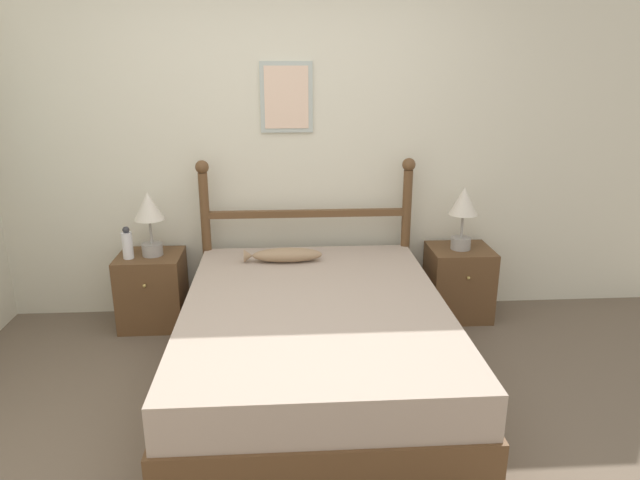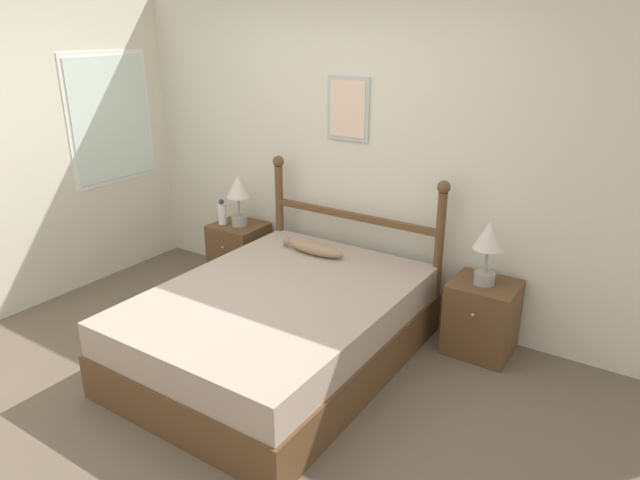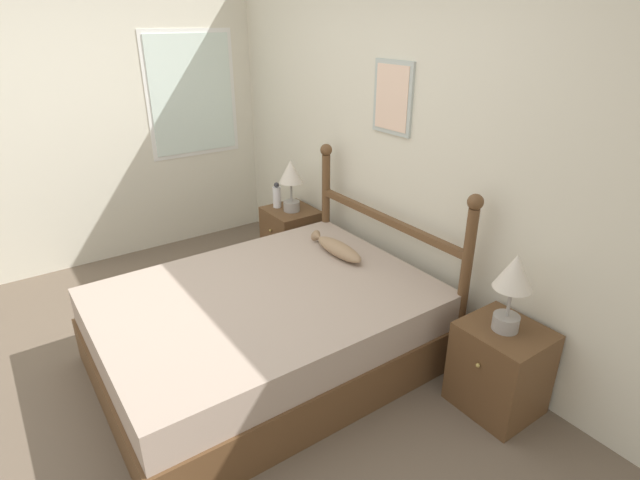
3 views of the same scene
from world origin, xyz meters
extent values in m
plane|color=brown|center=(0.00, 0.00, 0.00)|extent=(16.00, 16.00, 0.00)
cube|color=beige|center=(0.00, 1.73, 1.27)|extent=(6.40, 0.06, 2.55)
cube|color=#ADB7B2|center=(0.02, 1.69, 1.63)|extent=(0.37, 0.02, 0.50)
cube|color=beige|center=(0.02, 1.68, 1.63)|extent=(0.31, 0.01, 0.44)
cube|color=white|center=(-2.10, 1.07, 1.46)|extent=(0.01, 0.89, 1.17)
cube|color=silver|center=(-2.09, 1.07, 1.46)|extent=(0.01, 0.81, 1.09)
cube|color=brown|center=(0.16, 0.55, 0.15)|extent=(1.56, 2.09, 0.31)
cube|color=tan|center=(0.16, 0.55, 0.42)|extent=(1.52, 2.05, 0.24)
cylinder|color=brown|center=(-0.59, 1.57, 0.56)|extent=(0.07, 0.07, 1.12)
sphere|color=brown|center=(-0.59, 1.57, 1.16)|extent=(0.10, 0.10, 0.10)
cylinder|color=brown|center=(0.90, 1.57, 0.56)|extent=(0.07, 0.07, 1.12)
sphere|color=brown|center=(0.90, 1.57, 1.16)|extent=(0.10, 0.10, 0.10)
cube|color=brown|center=(0.16, 1.57, 0.81)|extent=(1.49, 0.05, 0.05)
cube|color=brown|center=(-0.99, 1.46, 0.27)|extent=(0.46, 0.41, 0.54)
sphere|color=tan|center=(-0.99, 1.24, 0.39)|extent=(0.02, 0.02, 0.02)
cube|color=brown|center=(1.31, 1.46, 0.27)|extent=(0.46, 0.41, 0.54)
sphere|color=tan|center=(1.31, 1.24, 0.39)|extent=(0.02, 0.02, 0.02)
cylinder|color=gray|center=(-0.96, 1.46, 0.59)|extent=(0.15, 0.15, 0.09)
cylinder|color=gray|center=(-0.96, 1.46, 0.72)|extent=(0.02, 0.02, 0.18)
cone|color=beige|center=(-0.96, 1.46, 0.91)|extent=(0.21, 0.21, 0.20)
cylinder|color=gray|center=(1.30, 1.45, 0.59)|extent=(0.15, 0.15, 0.09)
cylinder|color=gray|center=(1.30, 1.45, 0.72)|extent=(0.02, 0.02, 0.18)
cone|color=beige|center=(1.30, 1.45, 0.91)|extent=(0.21, 0.21, 0.20)
cylinder|color=white|center=(-1.12, 1.40, 0.64)|extent=(0.07, 0.07, 0.19)
sphere|color=#333338|center=(-1.12, 1.40, 0.76)|extent=(0.05, 0.05, 0.05)
ellipsoid|color=#997A5B|center=(0.01, 1.26, 0.59)|extent=(0.49, 0.14, 0.10)
cone|color=#997A5B|center=(-0.26, 1.26, 0.59)|extent=(0.06, 0.09, 0.09)
camera|label=1|loc=(-0.01, -2.50, 1.89)|focal=32.00mm
camera|label=2|loc=(2.34, -2.23, 2.26)|focal=32.00mm
camera|label=3|loc=(2.62, -0.74, 2.16)|focal=28.00mm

